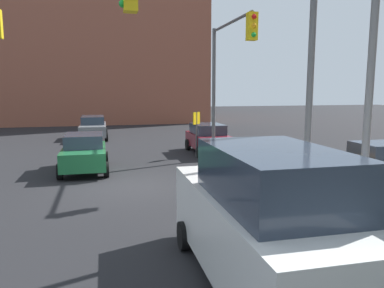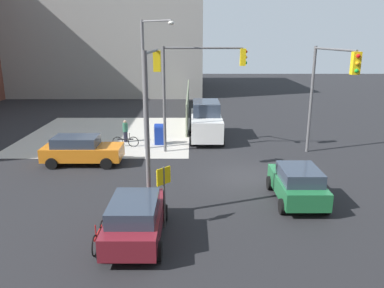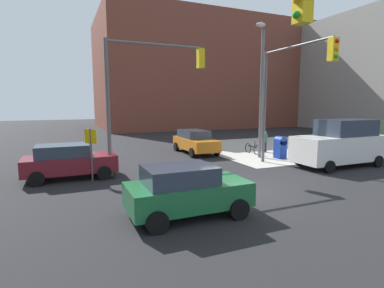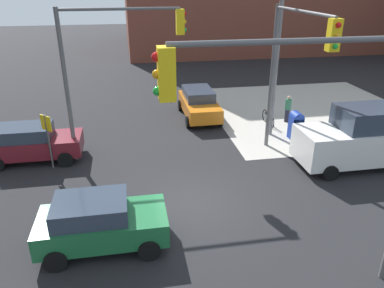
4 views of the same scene
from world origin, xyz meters
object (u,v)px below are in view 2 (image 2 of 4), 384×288
(traffic_signal_se_corner, at_px, (327,82))
(coupe_green, at_px, (297,183))
(street_lamp_corner, at_px, (148,76))
(sedan_maroon, at_px, (136,218))
(sedan_orange, at_px, (81,150))
(mailbox_blue, at_px, (159,133))
(bicycle_leaning_on_fence, at_px, (126,142))
(pedestrian_crossing, at_px, (125,131))
(traffic_signal_nw_corner, at_px, (152,95))
(traffic_signal_ne_corner, at_px, (196,78))
(van_white_delivery, at_px, (206,121))
(bicycle_at_crosswalk, at_px, (98,237))

(traffic_signal_se_corner, xyz_separation_m, coupe_green, (-5.22, 2.71, -3.83))
(traffic_signal_se_corner, height_order, street_lamp_corner, street_lamp_corner)
(sedan_maroon, bearing_deg, coupe_green, -63.56)
(traffic_signal_se_corner, relative_size, coupe_green, 1.71)
(traffic_signal_se_corner, xyz_separation_m, sedan_orange, (-0.10, 13.58, -3.82))
(mailbox_blue, relative_size, bicycle_leaning_on_fence, 0.82)
(pedestrian_crossing, bearing_deg, traffic_signal_nw_corner, 156.70)
(sedan_orange, bearing_deg, traffic_signal_ne_corner, -69.23)
(sedan_maroon, bearing_deg, traffic_signal_ne_corner, -11.45)
(traffic_signal_se_corner, bearing_deg, coupe_green, 152.53)
(traffic_signal_se_corner, xyz_separation_m, street_lamp_corner, (2.83, 10.02, 0.03))
(van_white_delivery, xyz_separation_m, pedestrian_crossing, (-0.95, 5.60, -0.49))
(street_lamp_corner, bearing_deg, mailbox_blue, -22.65)
(traffic_signal_ne_corner, relative_size, street_lamp_corner, 0.81)
(traffic_signal_se_corner, distance_m, traffic_signal_ne_corner, 7.46)
(coupe_green, distance_m, sedan_maroon, 7.33)
(traffic_signal_nw_corner, relative_size, sedan_maroon, 1.58)
(coupe_green, xyz_separation_m, bicycle_leaning_on_fence, (8.68, 8.98, -0.49))
(van_white_delivery, height_order, bicycle_at_crosswalk, van_white_delivery)
(sedan_orange, height_order, bicycle_leaning_on_fence, sedan_orange)
(traffic_signal_se_corner, xyz_separation_m, bicycle_at_crosswalk, (-8.94, 10.50, -4.32))
(sedan_maroon, bearing_deg, pedestrian_crossing, 11.29)
(traffic_signal_nw_corner, distance_m, sedan_orange, 7.49)
(sedan_orange, distance_m, van_white_delivery, 9.26)
(mailbox_blue, bearing_deg, van_white_delivery, -64.12)
(sedan_orange, relative_size, coupe_green, 1.16)
(street_lamp_corner, xyz_separation_m, sedan_maroon, (-11.31, -0.74, -3.86))
(mailbox_blue, xyz_separation_m, bicycle_leaning_on_fence, (-0.60, 2.20, -0.42))
(bicycle_leaning_on_fence, bearing_deg, sedan_orange, 152.19)
(traffic_signal_se_corner, height_order, sedan_maroon, traffic_signal_se_corner)
(traffic_signal_nw_corner, bearing_deg, sedan_maroon, 175.87)
(street_lamp_corner, height_order, sedan_maroon, street_lamp_corner)
(traffic_signal_ne_corner, bearing_deg, traffic_signal_se_corner, -108.45)
(traffic_signal_se_corner, height_order, van_white_delivery, traffic_signal_se_corner)
(van_white_delivery, bearing_deg, sedan_maroon, 168.08)
(street_lamp_corner, height_order, mailbox_blue, street_lamp_corner)
(street_lamp_corner, distance_m, sedan_maroon, 11.97)
(mailbox_blue, distance_m, sedan_orange, 5.83)
(traffic_signal_se_corner, height_order, bicycle_at_crosswalk, traffic_signal_se_corner)
(traffic_signal_se_corner, relative_size, sedan_orange, 1.48)
(sedan_orange, bearing_deg, street_lamp_corner, -50.57)
(traffic_signal_ne_corner, xyz_separation_m, sedan_maroon, (-10.84, 2.20, -3.76))
(sedan_maroon, bearing_deg, bicycle_leaning_on_fence, 11.46)
(traffic_signal_ne_corner, xyz_separation_m, pedestrian_crossing, (2.30, 4.82, -3.82))
(mailbox_blue, distance_m, pedestrian_crossing, 2.47)
(pedestrian_crossing, height_order, bicycle_leaning_on_fence, pedestrian_crossing)
(street_lamp_corner, bearing_deg, traffic_signal_nw_corner, -172.29)
(pedestrian_crossing, xyz_separation_m, bicycle_at_crosswalk, (-13.60, -1.40, -0.44))
(traffic_signal_se_corner, xyz_separation_m, sedan_maroon, (-8.48, 9.28, -3.83))
(mailbox_blue, bearing_deg, bicycle_at_crosswalk, 175.60)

